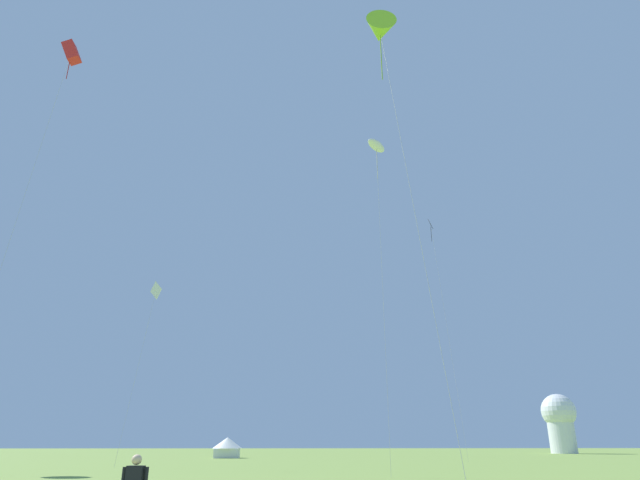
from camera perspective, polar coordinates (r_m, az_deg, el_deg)
name	(u,v)px	position (r m, az deg, el deg)	size (l,w,h in m)	color
kite_black_diamond	(432,235)	(70.30, 11.83, 0.48)	(1.78, 3.03, 29.22)	black
kite_red_box	(71,53)	(49.63, -24.91, 17.53)	(3.12, 1.80, 32.22)	red
kite_white_parafoil	(376,147)	(42.47, 6.00, 9.83)	(2.10, 2.25, 23.99)	white
kite_white_diamond	(155,294)	(53.66, -17.09, -5.48)	(2.09, 2.21, 16.45)	white
kite_lime_delta	(380,31)	(27.06, 6.39, 21.23)	(2.34, 3.07, 20.85)	#99DB2D
festival_tent_right	(227,446)	(78.71, -9.82, -20.80)	(4.04, 4.04, 2.63)	white
observatory_dome	(560,420)	(117.69, 24.11, -17.04)	(6.40, 6.40, 10.80)	white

